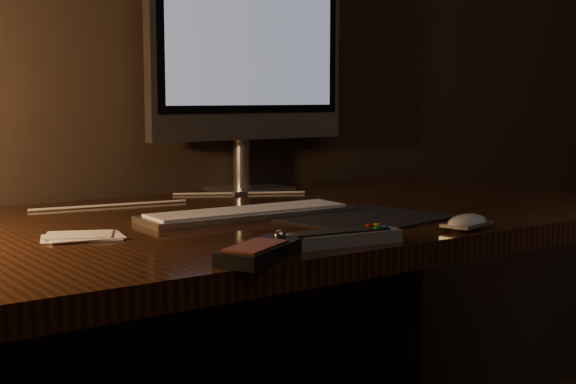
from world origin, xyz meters
TOP-DOWN VIEW (x-y plane):
  - desk at (0.00, 1.93)m, footprint 1.60×0.75m
  - monitor at (0.25, 2.18)m, footprint 0.50×0.15m
  - keyboard at (0.03, 1.84)m, footprint 0.40×0.13m
  - mousepad at (0.18, 1.70)m, footprint 0.30×0.26m
  - mouse at (0.24, 1.52)m, footprint 0.10×0.07m
  - media_remote at (-0.16, 1.52)m, footprint 0.17×0.13m
  - tv_remote at (-0.01, 1.54)m, footprint 0.19×0.07m
  - papers at (-0.29, 1.80)m, footprint 0.14×0.11m
  - cable at (0.04, 2.11)m, footprint 0.56×0.21m

SIDE VIEW (x-z plane):
  - desk at x=0.00m, z-range 0.25..1.00m
  - mousepad at x=0.18m, z-range 0.75..0.75m
  - cable at x=0.04m, z-range 0.75..0.76m
  - papers at x=-0.29m, z-range 0.75..0.76m
  - keyboard at x=0.03m, z-range 0.75..0.76m
  - mouse at x=0.24m, z-range 0.75..0.77m
  - tv_remote at x=-0.01m, z-range 0.75..0.77m
  - media_remote at x=-0.16m, z-range 0.75..0.78m
  - monitor at x=0.25m, z-range 0.80..1.32m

